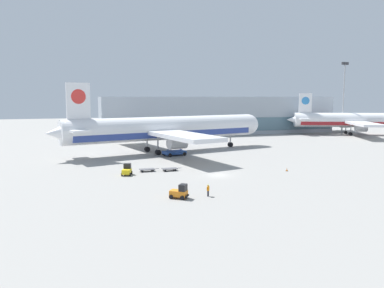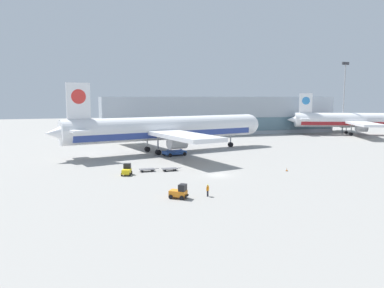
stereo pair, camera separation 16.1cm
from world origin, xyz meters
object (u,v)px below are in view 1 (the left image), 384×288
(light_mast, at_px, (344,93))
(traffic_cone_near, at_px, (287,170))
(scissor_lift_loader, at_px, (174,147))
(baggage_tug_mid, at_px, (127,170))
(airplane_distant, at_px, (357,121))
(baggage_dolly_second, at_px, (170,169))
(airplane_main, at_px, (164,129))
(ground_crew_near, at_px, (208,189))
(baggage_dolly_lead, at_px, (147,169))
(baggage_tug_foreground, at_px, (180,192))

(light_mast, bearing_deg, traffic_cone_near, -135.83)
(scissor_lift_loader, xyz_separation_m, baggage_tug_mid, (-13.71, -19.11, -1.15))
(airplane_distant, xyz_separation_m, baggage_tug_mid, (-90.90, -47.49, -4.38))
(scissor_lift_loader, relative_size, baggage_dolly_second, 1.55)
(airplane_main, distance_m, ground_crew_near, 43.69)
(scissor_lift_loader, bearing_deg, baggage_tug_mid, -138.96)
(baggage_dolly_second, bearing_deg, light_mast, 30.83)
(airplane_distant, bearing_deg, traffic_cone_near, -116.95)
(light_mast, distance_m, baggage_dolly_second, 93.93)
(light_mast, xyz_separation_m, traffic_cone_near, (-57.64, -55.99, -14.93))
(light_mast, height_order, baggage_dolly_lead, light_mast)
(light_mast, bearing_deg, airplane_distant, -37.56)
(baggage_dolly_second, bearing_deg, airplane_distant, 27.93)
(baggage_dolly_lead, distance_m, baggage_dolly_second, 4.22)
(airplane_main, height_order, baggage_tug_mid, airplane_main)
(baggage_dolly_lead, bearing_deg, ground_crew_near, -77.55)
(light_mast, xyz_separation_m, baggage_tug_foreground, (-81.99, -68.46, -14.35))
(airplane_distant, height_order, baggage_tug_mid, airplane_distant)
(baggage_dolly_lead, bearing_deg, baggage_tug_foreground, -88.84)
(ground_crew_near, bearing_deg, airplane_main, 44.79)
(scissor_lift_loader, bearing_deg, airplane_distant, 6.88)
(light_mast, xyz_separation_m, baggage_dolly_second, (-78.64, -49.18, -14.83))
(airplane_main, bearing_deg, baggage_tug_foreground, -113.70)
(baggage_dolly_second, distance_m, traffic_cone_near, 22.08)
(light_mast, relative_size, baggage_dolly_second, 7.18)
(light_mast, height_order, traffic_cone_near, light_mast)
(baggage_tug_mid, relative_size, traffic_cone_near, 4.53)
(light_mast, relative_size, baggage_tug_mid, 9.68)
(airplane_main, xyz_separation_m, baggage_tug_mid, (-12.76, -25.20, -4.96))
(light_mast, distance_m, traffic_cone_near, 81.73)
(ground_crew_near, bearing_deg, baggage_dolly_second, 51.94)
(airplane_distant, bearing_deg, light_mast, 164.88)
(baggage_tug_mid, height_order, traffic_cone_near, baggage_tug_mid)
(airplane_main, relative_size, ground_crew_near, 33.71)
(baggage_tug_foreground, distance_m, baggage_tug_mid, 18.52)
(airplane_distant, height_order, traffic_cone_near, airplane_distant)
(airplane_main, relative_size, traffic_cone_near, 94.03)
(baggage_dolly_lead, height_order, ground_crew_near, ground_crew_near)
(light_mast, xyz_separation_m, ground_crew_near, (-77.93, -68.65, -14.23))
(baggage_tug_foreground, xyz_separation_m, baggage_tug_mid, (-4.87, 17.86, 0.00))
(baggage_dolly_lead, bearing_deg, scissor_lift_loader, 59.28)
(scissor_lift_loader, relative_size, baggage_dolly_lead, 1.55)
(traffic_cone_near, bearing_deg, airplane_main, 118.28)
(baggage_dolly_lead, height_order, traffic_cone_near, traffic_cone_near)
(airplane_distant, bearing_deg, baggage_dolly_second, -128.43)
(light_mast, relative_size, traffic_cone_near, 43.85)
(scissor_lift_loader, height_order, baggage_tug_foreground, scissor_lift_loader)
(airplane_distant, distance_m, baggage_tug_foreground, 108.13)
(light_mast, xyz_separation_m, baggage_dolly_lead, (-82.81, -48.55, -14.83))
(airplane_main, bearing_deg, baggage_tug_mid, -130.17)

